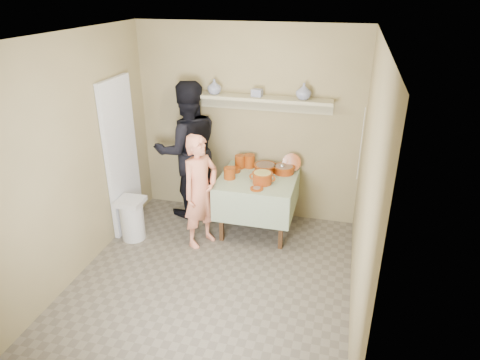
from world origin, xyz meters
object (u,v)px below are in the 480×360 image
(person_helper, at_px, (188,150))
(serving_table, at_px, (258,186))
(cazuela_rice, at_px, (262,177))
(trash_bin, at_px, (132,219))
(person_cook, at_px, (200,191))

(person_helper, relative_size, serving_table, 1.95)
(serving_table, relative_size, cazuela_rice, 2.95)
(trash_bin, bearing_deg, cazuela_rice, 16.14)
(person_helper, xyz_separation_m, serving_table, (1.02, -0.24, -0.31))
(serving_table, distance_m, trash_bin, 1.66)
(cazuela_rice, height_order, trash_bin, cazuela_rice)
(serving_table, bearing_deg, person_helper, 167.07)
(person_cook, bearing_deg, cazuela_rice, -35.30)
(serving_table, height_order, cazuela_rice, cazuela_rice)
(cazuela_rice, bearing_deg, serving_table, 119.47)
(person_helper, xyz_separation_m, trash_bin, (-0.48, -0.85, -0.66))
(person_cook, relative_size, cazuela_rice, 4.36)
(trash_bin, bearing_deg, person_cook, 8.16)
(person_cook, relative_size, person_helper, 0.76)
(person_cook, bearing_deg, person_helper, 59.26)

